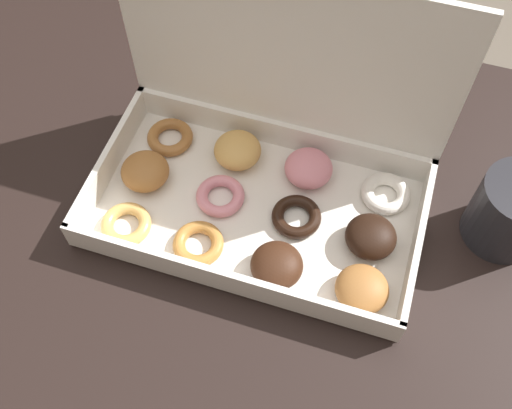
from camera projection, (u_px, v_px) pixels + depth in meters
ground_plane at (246, 371)px, 1.43m from camera, size 8.00×8.00×0.00m
dining_table at (240, 248)px, 0.89m from camera, size 1.08×0.72×0.76m
donut_box at (267, 172)px, 0.75m from camera, size 0.42×0.25×0.28m
coffee_mug at (512, 211)px, 0.72m from camera, size 0.10×0.10×0.10m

